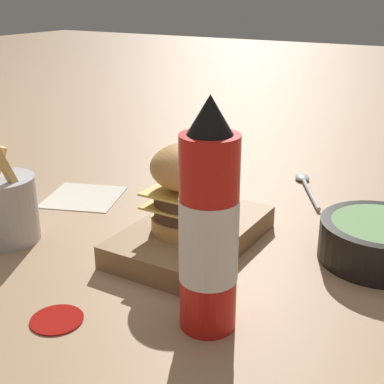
% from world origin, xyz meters
% --- Properties ---
extents(ground_plane, '(6.00, 6.00, 0.00)m').
position_xyz_m(ground_plane, '(0.00, 0.00, 0.00)').
color(ground_plane, '#9E7A56').
extents(serving_board, '(0.25, 0.15, 0.03)m').
position_xyz_m(serving_board, '(0.00, 0.08, 0.02)').
color(serving_board, olive).
rests_on(serving_board, ground_plane).
extents(burger, '(0.10, 0.10, 0.12)m').
position_xyz_m(burger, '(0.01, 0.08, 0.09)').
color(burger, tan).
rests_on(burger, serving_board).
extents(ketchup_bottle, '(0.06, 0.06, 0.25)m').
position_xyz_m(ketchup_bottle, '(0.15, 0.19, 0.11)').
color(ketchup_bottle, red).
rests_on(ketchup_bottle, ground_plane).
extents(fries_basket, '(0.10, 0.10, 0.15)m').
position_xyz_m(fries_basket, '(0.12, -0.17, 0.05)').
color(fries_basket, '#B7B7BC').
rests_on(fries_basket, ground_plane).
extents(side_bowl, '(0.16, 0.16, 0.06)m').
position_xyz_m(side_bowl, '(-0.09, 0.32, 0.03)').
color(side_bowl, black).
rests_on(side_bowl, ground_plane).
extents(spoon, '(0.16, 0.10, 0.01)m').
position_xyz_m(spoon, '(-0.32, 0.14, 0.01)').
color(spoon, silver).
rests_on(spoon, ground_plane).
extents(ketchup_puddle, '(0.06, 0.06, 0.00)m').
position_xyz_m(ketchup_puddle, '(0.23, 0.04, 0.00)').
color(ketchup_puddle, '#9E140F').
rests_on(ketchup_puddle, ground_plane).
extents(parchment_square, '(0.16, 0.16, 0.00)m').
position_xyz_m(parchment_square, '(-0.06, -0.18, 0.00)').
color(parchment_square, beige).
rests_on(parchment_square, ground_plane).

